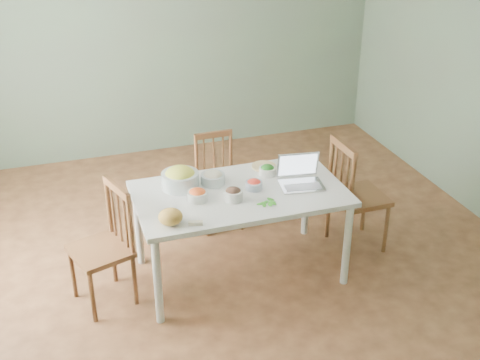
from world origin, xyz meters
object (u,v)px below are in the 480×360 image
object	(u,v)px
chair_far	(219,183)
bread_boule	(170,217)
dining_table	(240,233)
chair_right	(359,194)
chair_left	(100,248)
bowl_squash	(180,178)
laptop	(302,173)

from	to	relation	value
chair_far	bread_boule	xyz separation A→B (m)	(-0.68, -1.10, 0.38)
dining_table	chair_right	size ratio (longest dim) A/B	1.61
chair_left	bowl_squash	distance (m)	0.81
chair_left	bowl_squash	bearing A→B (deg)	90.68
chair_right	bread_boule	xyz separation A→B (m)	(-1.73, -0.39, 0.31)
bread_boule	bowl_squash	distance (m)	0.55
chair_right	laptop	xyz separation A→B (m)	(-0.62, -0.16, 0.38)
chair_left	dining_table	bearing A→B (deg)	73.05
laptop	dining_table	bearing A→B (deg)	179.76
dining_table	bowl_squash	world-z (taller)	bowl_squash
bread_boule	laptop	xyz separation A→B (m)	(1.11, 0.23, 0.06)
dining_table	bread_boule	bearing A→B (deg)	-153.79
bread_boule	chair_far	bearing A→B (deg)	58.16
chair_left	laptop	world-z (taller)	laptop
chair_right	laptop	world-z (taller)	chair_right
dining_table	bowl_squash	xyz separation A→B (m)	(-0.42, 0.21, 0.47)
chair_far	laptop	xyz separation A→B (m)	(0.43, -0.87, 0.44)
laptop	chair_right	bearing A→B (deg)	22.93
dining_table	laptop	bearing A→B (deg)	-8.60
dining_table	chair_left	bearing A→B (deg)	-179.05
bread_boule	laptop	bearing A→B (deg)	11.73
chair_right	bowl_squash	distance (m)	1.58
bowl_squash	chair_far	bearing A→B (deg)	50.01
chair_far	bowl_squash	distance (m)	0.87
bread_boule	laptop	world-z (taller)	laptop
bread_boule	chair_left	bearing A→B (deg)	149.91
chair_right	bread_boule	world-z (taller)	chair_right
chair_far	chair_left	distance (m)	1.43
laptop	bread_boule	bearing A→B (deg)	-159.91
laptop	chair_far	bearing A→B (deg)	124.42
dining_table	chair_far	world-z (taller)	chair_far
chair_left	chair_right	xyz separation A→B (m)	(2.22, 0.11, 0.03)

